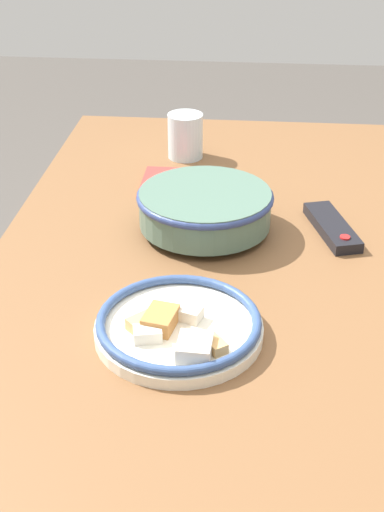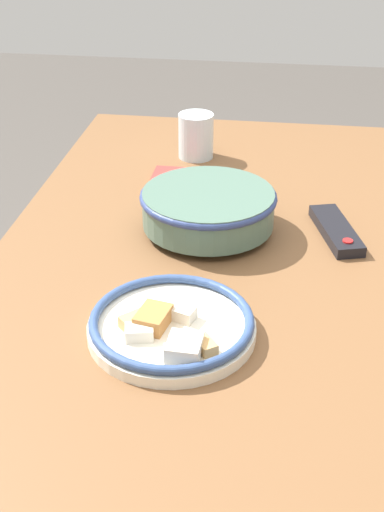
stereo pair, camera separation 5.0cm
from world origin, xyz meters
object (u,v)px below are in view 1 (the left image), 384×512
at_px(noodle_bowl, 204,208).
at_px(tv_remote, 331,227).
at_px(drinking_glass, 184,136).
at_px(food_plate, 177,326).

height_order(noodle_bowl, tv_remote, noodle_bowl).
height_order(noodle_bowl, drinking_glass, drinking_glass).
bearing_deg(food_plate, tv_remote, 144.21).
bearing_deg(food_plate, drinking_glass, -175.19).
bearing_deg(noodle_bowl, tv_remote, 93.93).
bearing_deg(tv_remote, drinking_glass, -63.99).
bearing_deg(drinking_glass, tv_remote, 42.35).
bearing_deg(tv_remote, noodle_bowl, -12.41).
bearing_deg(food_plate, noodle_bowl, 177.58).
xyz_separation_m(tv_remote, drinking_glass, (-0.33, -0.30, 0.04)).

